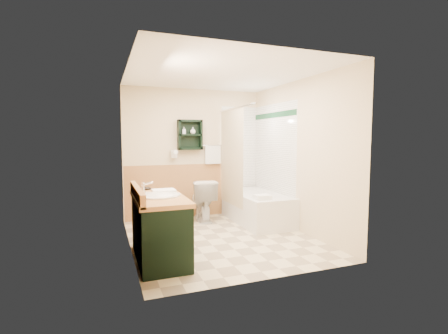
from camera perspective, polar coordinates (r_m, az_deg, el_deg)
floor at (r=4.94m, az=-0.47°, el=-12.43°), size 3.00×3.00×0.00m
back_wall at (r=6.17m, az=-5.34°, el=2.38°), size 2.60×0.04×2.40m
left_wall at (r=4.44m, az=-16.68°, el=1.19°), size 0.04×3.00×2.40m
right_wall at (r=5.32m, az=13.00°, el=1.87°), size 0.04×3.00×2.40m
ceiling at (r=4.81m, az=-0.49°, el=16.30°), size 2.60×3.00×0.04m
wainscot_left at (r=4.54m, az=-16.02°, el=-7.63°), size 2.98×2.98×1.00m
wainscot_back at (r=6.21m, az=-5.20°, el=-4.10°), size 2.58×2.58×1.00m
mirror_frame at (r=3.89m, az=-15.49°, el=5.14°), size 1.30×1.30×1.00m
mirror_glass at (r=3.89m, az=-15.42°, el=5.14°), size 1.20×1.20×0.90m
tile_right at (r=5.95m, az=8.66°, el=0.81°), size 1.50×1.50×2.10m
tile_back at (r=6.48m, az=3.56°, el=1.19°), size 0.95×0.95×2.10m
tile_accent at (r=5.94m, az=8.68°, el=9.01°), size 1.50×1.50×0.10m
wall_shelf at (r=6.03m, az=-6.00°, el=5.65°), size 0.45×0.15×0.55m
hair_dryer at (r=5.99m, az=-8.81°, el=2.27°), size 0.10×0.24×0.18m
towel_bar at (r=6.20m, az=-2.05°, el=3.80°), size 0.40×0.06×0.40m
curtain_rod at (r=5.63m, az=2.00°, el=10.31°), size 0.03×1.60×0.03m
shower_curtain at (r=5.77m, az=1.31°, el=1.73°), size 1.05×1.05×1.70m
vanity at (r=4.11m, az=-11.29°, el=-10.43°), size 0.59×1.23×0.78m
bathtub at (r=5.81m, az=5.92°, el=-7.14°), size 0.78×1.50×0.52m
toilet at (r=5.91m, az=-3.79°, el=-5.82°), size 0.50×0.79×0.74m
counter_towel at (r=4.27m, az=-10.57°, el=-4.17°), size 0.29×0.23×0.04m
vanity_book at (r=4.57m, az=-14.66°, el=-2.64°), size 0.15×0.03×0.20m
tub_towel at (r=5.21m, az=6.73°, el=-5.26°), size 0.25×0.21×0.07m
soap_bottle_a at (r=5.99m, az=-7.07°, el=6.07°), size 0.06×0.13×0.06m
soap_bottle_b at (r=6.03m, az=-5.50°, el=6.26°), size 0.13×0.15×0.10m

